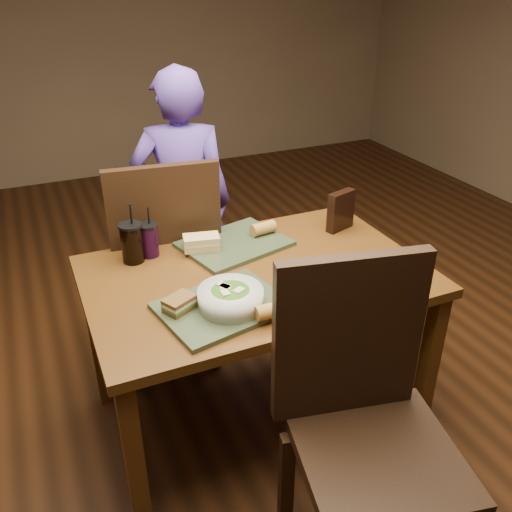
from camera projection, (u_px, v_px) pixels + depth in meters
The scene contains 16 objects.
ground at pixel (256, 415), 2.46m from camera, with size 6.00×6.00×0.00m, color #381C0B.
dining_table at pixel (256, 292), 2.15m from camera, with size 1.30×0.85×0.75m.
chair_near at pixel (363, 411), 1.65m from camera, with size 0.56×0.56×1.09m.
chair_far at pixel (163, 259), 2.49m from camera, with size 0.52×0.53×1.09m.
diner at pixel (183, 204), 2.83m from camera, with size 0.51×0.34×1.40m, color #58399F.
tray_near at pixel (223, 307), 1.87m from camera, with size 0.42×0.32×0.02m, color #303B24.
tray_far at pixel (235, 244), 2.29m from camera, with size 0.42×0.32×0.02m, color #303B24.
salad_bowl at pixel (231, 297), 1.84m from camera, with size 0.23×0.23×0.07m.
soup_bowl at pixel (351, 268), 2.07m from camera, with size 0.18×0.18×0.06m.
sandwich_near at pixel (180, 304), 1.83m from camera, with size 0.12×0.11×0.05m.
sandwich_far at pixel (201, 242), 2.22m from camera, with size 0.16×0.11×0.06m.
baguette_near at pixel (270, 311), 1.79m from camera, with size 0.05×0.05×0.10m, color #AD7533.
baguette_far at pixel (263, 228), 2.35m from camera, with size 0.05×0.05×0.11m, color #AD7533.
cup_cola at pixel (132, 243), 2.14m from camera, with size 0.09×0.09×0.25m.
cup_berry at pixel (149, 240), 2.19m from camera, with size 0.08×0.08×0.22m.
chip_bag at pixel (341, 211), 2.40m from camera, with size 0.14×0.04×0.18m, color black.
Camera 1 is at (-0.74, -1.67, 1.80)m, focal length 38.00 mm.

